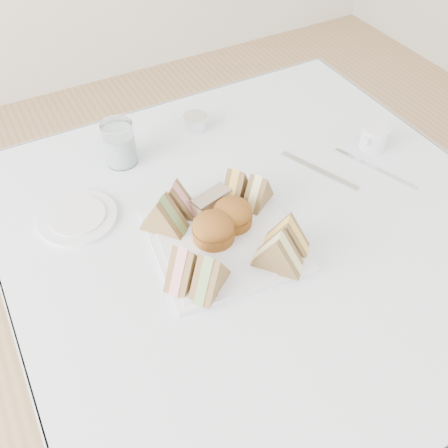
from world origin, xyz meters
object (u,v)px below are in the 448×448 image
table (255,323)px  creamer_jug (374,138)px  serving_plate (224,239)px  water_glass (119,143)px

table → creamer_jug: creamer_jug is taller
serving_plate → creamer_jug: size_ratio=4.41×
serving_plate → table: bearing=9.9°
serving_plate → creamer_jug: 0.47m
creamer_jug → serving_plate: bearing=172.9°
table → serving_plate: serving_plate is taller
water_glass → table: bearing=-60.8°
table → serving_plate: 0.39m
water_glass → creamer_jug: size_ratio=1.67×
serving_plate → water_glass: water_glass is taller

